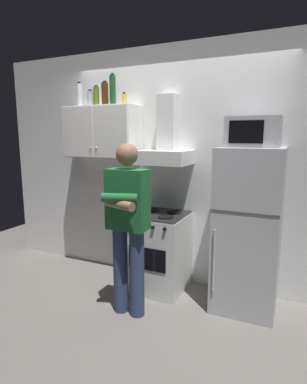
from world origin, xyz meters
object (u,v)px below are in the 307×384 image
at_px(bottle_vodka_clear, 79,95).
at_px(person_standing, 128,224).
at_px(refrigerator, 248,230).
at_px(microwave, 253,132).
at_px(bottle_wine_green, 113,90).
at_px(range_hood, 164,146).
at_px(bottle_olive_oil, 96,96).
at_px(bottle_canister_steel, 90,99).
at_px(bottle_spice_jar, 124,99).
at_px(stove_oven, 159,251).
at_px(bottle_rum_dark, 105,94).
at_px(upper_cabinet, 102,132).

bearing_deg(bottle_vodka_clear, person_standing, -34.09).
distance_m(refrigerator, bottle_vodka_clear, 2.46).
height_order(microwave, bottle_wine_green, bottle_wine_green).
relative_size(microwave, person_standing, 0.29).
xyz_separation_m(range_hood, bottle_olive_oil, (-0.85, -0.02, 0.56)).
xyz_separation_m(bottle_canister_steel, bottle_vodka_clear, (-0.14, -0.02, 0.05)).
xyz_separation_m(range_hood, bottle_spice_jar, (-0.49, 0.00, 0.51)).
relative_size(bottle_spice_jar, bottle_olive_oil, 0.59).
bearing_deg(bottle_spice_jar, person_standing, -59.18).
bearing_deg(stove_oven, bottle_olive_oil, 172.69).
relative_size(bottle_vodka_clear, bottle_wine_green, 0.81).
relative_size(microwave, bottle_spice_jar, 3.48).
xyz_separation_m(range_hood, bottle_wine_green, (-0.64, 0.00, 0.62)).
relative_size(person_standing, bottle_rum_dark, 5.81).
height_order(range_hood, bottle_olive_oil, bottle_olive_oil).
relative_size(stove_oven, range_hood, 1.17).
bearing_deg(bottle_rum_dark, bottle_vodka_clear, -168.26).
bearing_deg(bottle_spice_jar, range_hood, -0.40).
xyz_separation_m(microwave, bottle_wine_green, (-1.59, 0.11, 0.48)).
xyz_separation_m(person_standing, bottle_wine_green, (-0.59, 0.73, 1.32)).
distance_m(stove_oven, range_hood, 1.17).
relative_size(upper_cabinet, bottle_rum_dark, 3.19).
height_order(refrigerator, bottle_olive_oil, bottle_olive_oil).
height_order(upper_cabinet, bottle_rum_dark, bottle_rum_dark).
xyz_separation_m(refrigerator, bottle_canister_steel, (-1.89, 0.12, 1.34)).
relative_size(range_hood, bottle_olive_oil, 3.23).
bearing_deg(upper_cabinet, bottle_spice_jar, 0.86).
distance_m(microwave, bottle_canister_steel, 1.94).
distance_m(microwave, bottle_spice_jar, 1.49).
distance_m(bottle_canister_steel, bottle_rum_dark, 0.19).
xyz_separation_m(refrigerator, microwave, (-0.00, 0.02, 0.94)).
relative_size(person_standing, bottle_spice_jar, 11.89).
xyz_separation_m(refrigerator, bottle_rum_dark, (-1.71, 0.16, 1.38)).
bearing_deg(bottle_spice_jar, refrigerator, -5.13).
relative_size(stove_oven, person_standing, 0.53).
height_order(person_standing, bottle_rum_dark, bottle_rum_dark).
bearing_deg(bottle_rum_dark, stove_oven, -11.79).
bearing_deg(microwave, bottle_rum_dark, 175.32).
distance_m(upper_cabinet, bottle_canister_steel, 0.41).
bearing_deg(bottle_olive_oil, bottle_spice_jar, 3.29).
height_order(refrigerator, bottle_canister_steel, bottle_canister_steel).
distance_m(refrigerator, bottle_rum_dark, 2.21).
bearing_deg(bottle_spice_jar, stove_oven, -14.89).
height_order(stove_oven, bottle_olive_oil, bottle_olive_oil).
height_order(upper_cabinet, bottle_wine_green, bottle_wine_green).
bearing_deg(bottle_olive_oil, refrigerator, -3.45).
bearing_deg(bottle_canister_steel, refrigerator, -3.54).
relative_size(upper_cabinet, bottle_olive_oil, 3.87).
xyz_separation_m(stove_oven, bottle_olive_oil, (-0.85, 0.11, 1.73)).
xyz_separation_m(bottle_wine_green, bottle_olive_oil, (-0.21, -0.02, -0.06)).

